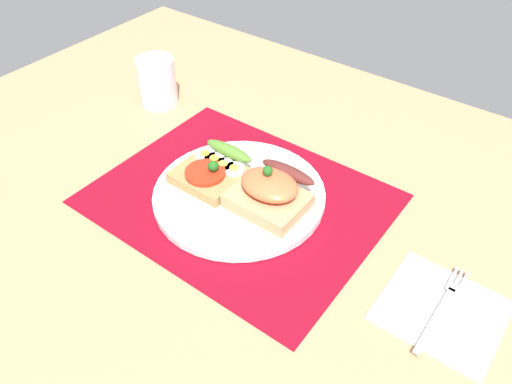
% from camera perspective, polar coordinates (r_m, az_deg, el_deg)
% --- Properties ---
extents(ground_plane, '(1.20, 0.90, 0.03)m').
position_cam_1_polar(ground_plane, '(0.74, -1.87, -1.73)').
color(ground_plane, tan).
extents(placemat, '(0.40, 0.32, 0.00)m').
position_cam_1_polar(placemat, '(0.73, -1.90, -0.72)').
color(placemat, maroon).
rests_on(placemat, ground_plane).
extents(plate, '(0.25, 0.25, 0.01)m').
position_cam_1_polar(plate, '(0.72, -1.91, -0.29)').
color(plate, white).
rests_on(plate, placemat).
extents(sandwich_egg_tomato, '(0.09, 0.10, 0.04)m').
position_cam_1_polar(sandwich_egg_tomato, '(0.73, -4.87, 2.52)').
color(sandwich_egg_tomato, olive).
rests_on(sandwich_egg_tomato, plate).
extents(sandwich_salmon, '(0.10, 0.09, 0.06)m').
position_cam_1_polar(sandwich_salmon, '(0.69, 1.75, 0.18)').
color(sandwich_salmon, tan).
rests_on(sandwich_salmon, plate).
extents(napkin, '(0.13, 0.12, 0.01)m').
position_cam_1_polar(napkin, '(0.63, 20.30, -12.40)').
color(napkin, white).
rests_on(napkin, ground_plane).
extents(fork, '(0.02, 0.14, 0.00)m').
position_cam_1_polar(fork, '(0.63, 20.42, -12.01)').
color(fork, '#B7B7BC').
rests_on(fork, napkin).
extents(drinking_glass, '(0.07, 0.07, 0.09)m').
position_cam_1_polar(drinking_glass, '(0.93, -11.14, 12.17)').
color(drinking_glass, silver).
rests_on(drinking_glass, ground_plane).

